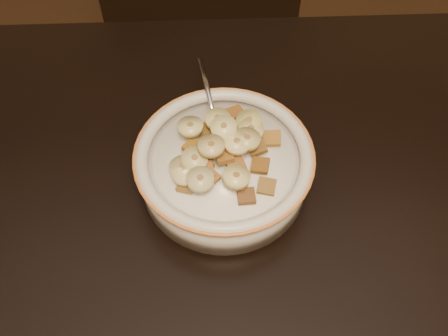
{
  "coord_description": "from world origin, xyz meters",
  "views": [
    {
      "loc": [
        0.02,
        -0.22,
        1.28
      ],
      "look_at": [
        0.03,
        0.13,
        0.78
      ],
      "focal_mm": 40.0,
      "sensor_mm": 36.0,
      "label": 1
    }
  ],
  "objects_px": {
    "cereal_bowl": "(224,170)",
    "spoon": "(218,135)",
    "table": "(203,284)",
    "chair": "(201,75)"
  },
  "relations": [
    {
      "from": "cereal_bowl",
      "to": "spoon",
      "type": "relative_size",
      "value": 4.17
    },
    {
      "from": "table",
      "to": "cereal_bowl",
      "type": "bearing_deg",
      "value": 76.92
    },
    {
      "from": "cereal_bowl",
      "to": "spoon",
      "type": "height_order",
      "value": "spoon"
    },
    {
      "from": "chair",
      "to": "table",
      "type": "bearing_deg",
      "value": -87.84
    },
    {
      "from": "table",
      "to": "cereal_bowl",
      "type": "distance_m",
      "value": 0.14
    },
    {
      "from": "chair",
      "to": "spoon",
      "type": "distance_m",
      "value": 0.48
    },
    {
      "from": "table",
      "to": "chair",
      "type": "relative_size",
      "value": 1.34
    },
    {
      "from": "table",
      "to": "spoon",
      "type": "relative_size",
      "value": 28.13
    },
    {
      "from": "table",
      "to": "spoon",
      "type": "bearing_deg",
      "value": 81.45
    },
    {
      "from": "chair",
      "to": "cereal_bowl",
      "type": "distance_m",
      "value": 0.49
    }
  ]
}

